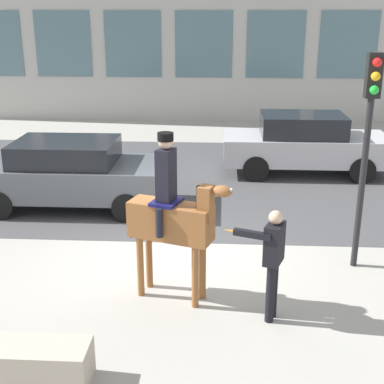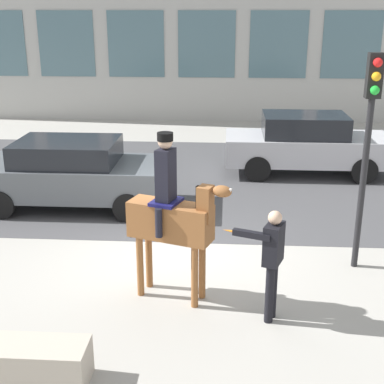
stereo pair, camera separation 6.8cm
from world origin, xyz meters
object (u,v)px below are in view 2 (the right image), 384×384
at_px(traffic_light, 369,128).
at_px(street_car_far_lane, 306,143).
at_px(pedestrian_bystander, 272,257).
at_px(street_car_near_lane, 72,173).
at_px(mounted_horse_lead, 172,216).

bearing_deg(traffic_light, street_car_far_lane, 91.20).
relative_size(pedestrian_bystander, street_car_near_lane, 0.38).
bearing_deg(mounted_horse_lead, pedestrian_bystander, -1.83).
distance_m(mounted_horse_lead, pedestrian_bystander, 1.64).
bearing_deg(pedestrian_bystander, mounted_horse_lead, -0.35).
bearing_deg(street_car_near_lane, pedestrian_bystander, -47.49).
bearing_deg(street_car_near_lane, mounted_horse_lead, -55.92).
relative_size(pedestrian_bystander, street_car_far_lane, 0.38).
relative_size(pedestrian_bystander, traffic_light, 0.46).
xyz_separation_m(pedestrian_bystander, traffic_light, (1.66, 1.85, 1.51)).
height_order(street_car_far_lane, traffic_light, traffic_light).
distance_m(pedestrian_bystander, traffic_light, 2.91).
relative_size(mounted_horse_lead, traffic_light, 0.72).
bearing_deg(street_car_near_lane, street_car_far_lane, 27.77).
bearing_deg(street_car_far_lane, pedestrian_bystander, -101.39).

